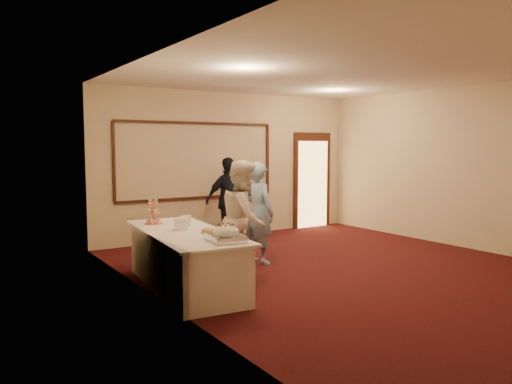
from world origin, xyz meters
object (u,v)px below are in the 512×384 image
plate_stack_b (185,221)px  man (258,213)px  plate_stack_a (181,224)px  cupcake_stand (153,214)px  tart (210,231)px  buffet_table (185,259)px  pavlova_tray (226,234)px  woman (244,219)px  guest (230,200)px

plate_stack_b → man: size_ratio=0.11×
plate_stack_a → plate_stack_b: (0.18, 0.25, -0.01)m
cupcake_stand → tart: 1.18m
buffet_table → plate_stack_a: size_ratio=13.78×
pavlova_tray → cupcake_stand: bearing=98.3°
pavlova_tray → plate_stack_b: 1.26m
plate_stack_a → woman: bearing=-3.8°
pavlova_tray → guest: guest is taller
cupcake_stand → guest: guest is taller
plate_stack_b → man: 1.44m
plate_stack_b → buffet_table: bearing=-115.9°
buffet_table → pavlova_tray: (0.12, -0.90, 0.47)m
pavlova_tray → plate_stack_a: 1.01m
cupcake_stand → guest: 2.71m
woman → guest: woman is taller
plate_stack_b → cupcake_stand: bearing=125.0°
buffet_table → cupcake_stand: (-0.13, 0.80, 0.52)m
plate_stack_a → guest: 3.08m
pavlova_tray → tart: 0.57m
buffet_table → plate_stack_b: bearing=64.1°
buffet_table → pavlova_tray: 1.02m
pavlova_tray → plate_stack_b: bearing=87.4°
buffet_table → woman: 1.05m
tart → man: man is taller
woman → tart: bearing=153.8°
cupcake_stand → woman: 1.31m
tart → woman: bearing=26.8°
buffet_table → guest: guest is taller
cupcake_stand → plate_stack_b: size_ratio=2.23×
tart → man: 1.69m
man → guest: (0.47, 1.75, 0.02)m
cupcake_stand → tart: cupcake_stand is taller
pavlova_tray → plate_stack_b: pavlova_tray is taller
pavlova_tray → man: 2.13m
man → tart: bearing=112.8°
guest → tart: bearing=61.6°
plate_stack_a → man: man is taller
plate_stack_b → woman: size_ratio=0.10×
buffet_table → pavlova_tray: size_ratio=4.55×
cupcake_stand → man: 1.73m
tart → buffet_table: bearing=121.6°
man → pavlova_tray: bearing=123.9°
plate_stack_b → man: bearing=11.4°
cupcake_stand → guest: size_ratio=0.23×
buffet_table → plate_stack_b: (0.18, 0.36, 0.46)m
plate_stack_a → buffet_table: bearing=-88.8°
buffet_table → man: 1.77m
buffet_table → cupcake_stand: size_ratio=6.79×
buffet_table → pavlova_tray: bearing=-82.5°
pavlova_tray → plate_stack_a: (-0.12, 1.00, -0.00)m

